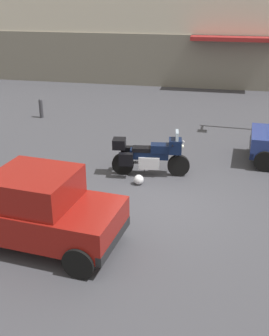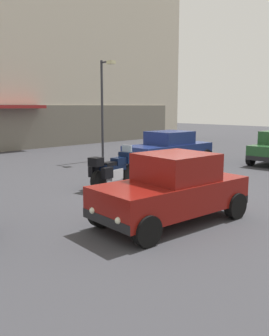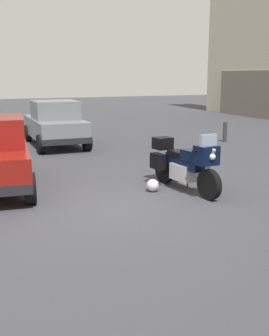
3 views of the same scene
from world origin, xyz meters
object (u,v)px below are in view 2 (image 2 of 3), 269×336
car_sedan_far (169,148)px  car_wagon_end (172,189)px  streetlamp_curbside (104,101)px  helmet (124,186)px  motorcycle (113,168)px

car_sedan_far → car_wagon_end: 9.00m
car_wagon_end → streetlamp_curbside: bearing=-116.4°
helmet → streetlamp_curbside: bearing=54.1°
motorcycle → car_sedan_far: bearing=10.9°
helmet → streetlamp_curbside: size_ratio=0.06×
motorcycle → car_sedan_far: (5.18, 1.74, 0.16)m
motorcycle → car_sedan_far: car_sedan_far is taller
helmet → car_wagon_end: (-1.60, -3.29, 0.67)m
car_sedan_far → car_wagon_end: car_wagon_end is taller
car_sedan_far → helmet: bearing=-152.4°
car_sedan_far → streetlamp_curbside: bearing=115.6°
helmet → car_wagon_end: size_ratio=0.07×
helmet → car_wagon_end: bearing=-116.0°
motorcycle → helmet: size_ratio=8.07×
helmet → streetlamp_curbside: (4.04, 5.58, 2.86)m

